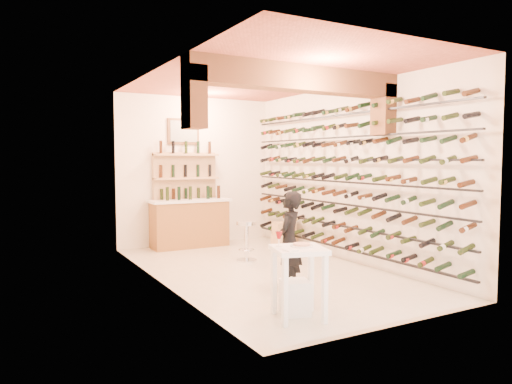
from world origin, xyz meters
TOP-DOWN VIEW (x-y plane):
  - ground at (0.00, 0.00)m, footprint 6.00×6.00m
  - room_shell at (0.00, -0.26)m, footprint 3.52×6.02m
  - wine_rack at (1.53, 0.00)m, footprint 0.32×5.70m
  - back_counter at (-0.30, 2.65)m, footprint 1.70×0.62m
  - back_shelving at (-0.30, 2.89)m, footprint 1.40×0.31m
  - tasting_table at (-0.86, -2.26)m, footprint 0.72×0.72m
  - white_stool at (-0.80, -2.11)m, footprint 0.41×0.41m
  - person at (-0.33, -1.25)m, footprint 0.61×0.59m
  - chrome_barstool at (0.09, 0.82)m, footprint 0.38×0.38m
  - crate_lower at (1.40, 1.61)m, footprint 0.55×0.45m
  - crate_upper at (1.40, 1.61)m, footprint 0.47×0.35m

SIDE VIEW (x-z plane):
  - ground at x=0.00m, z-range 0.00..0.00m
  - crate_lower at x=1.40m, z-range 0.00..0.28m
  - white_stool at x=-0.80m, z-range 0.00..0.41m
  - crate_upper at x=1.40m, z-range 0.28..0.54m
  - chrome_barstool at x=0.09m, z-range 0.06..0.79m
  - back_counter at x=-0.30m, z-range -0.11..1.18m
  - tasting_table at x=-0.86m, z-range 0.18..1.20m
  - person at x=-0.33m, z-range 0.00..1.41m
  - back_shelving at x=-0.30m, z-range -0.19..2.53m
  - wine_rack at x=1.53m, z-range 0.27..2.83m
  - room_shell at x=0.00m, z-range 0.65..3.86m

